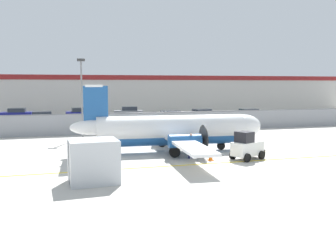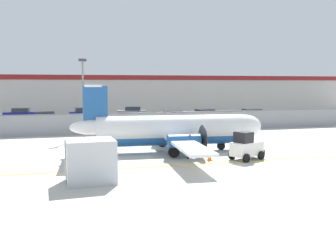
# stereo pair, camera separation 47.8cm
# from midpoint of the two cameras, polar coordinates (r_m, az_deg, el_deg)

# --- Properties ---
(ground_plane) EXTENTS (140.00, 140.00, 0.01)m
(ground_plane) POSITION_cam_midpoint_polar(r_m,az_deg,el_deg) (23.50, 4.58, -5.80)
(ground_plane) COLOR #BCB7AD
(perimeter_fence) EXTENTS (98.00, 0.10, 2.10)m
(perimeter_fence) POSITION_cam_midpoint_polar(r_m,az_deg,el_deg) (38.56, -3.78, 0.65)
(perimeter_fence) COLOR gray
(perimeter_fence) RESTS_ON ground
(parking_lot_strip) EXTENTS (98.00, 17.00, 0.12)m
(parking_lot_strip) POSITION_cam_midpoint_polar(r_m,az_deg,el_deg) (49.91, -6.57, 0.71)
(parking_lot_strip) COLOR #38383A
(parking_lot_strip) RESTS_ON ground
(background_building) EXTENTS (91.00, 8.10, 6.50)m
(background_building) POSITION_cam_midpoint_polar(r_m,az_deg,el_deg) (67.99, -9.17, 4.87)
(background_building) COLOR beige
(background_building) RESTS_ON ground
(commuter_airplane) EXTENTS (14.33, 16.07, 4.92)m
(commuter_airplane) POSITION_cam_midpoint_polar(r_m,az_deg,el_deg) (27.51, 0.59, -0.62)
(commuter_airplane) COLOR white
(commuter_airplane) RESTS_ON ground
(baggage_tug) EXTENTS (2.58, 2.09, 1.88)m
(baggage_tug) POSITION_cam_midpoint_polar(r_m,az_deg,el_deg) (25.24, 11.41, -3.10)
(baggage_tug) COLOR silver
(baggage_tug) RESTS_ON ground
(ground_crew_worker) EXTENTS (0.54, 0.35, 1.70)m
(ground_crew_worker) POSITION_cam_midpoint_polar(r_m,az_deg,el_deg) (25.07, 2.95, -2.82)
(ground_crew_worker) COLOR #191E4C
(ground_crew_worker) RESTS_ON ground
(cargo_container) EXTENTS (2.52, 2.15, 2.20)m
(cargo_container) POSITION_cam_midpoint_polar(r_m,az_deg,el_deg) (19.31, -11.99, -5.28)
(cargo_container) COLOR #B7BCC1
(cargo_container) RESTS_ON ground
(traffic_cone_near_left) EXTENTS (0.36, 0.36, 0.64)m
(traffic_cone_near_left) POSITION_cam_midpoint_polar(r_m,az_deg,el_deg) (23.87, -13.93, -5.03)
(traffic_cone_near_left) COLOR orange
(traffic_cone_near_left) RESTS_ON ground
(traffic_cone_near_right) EXTENTS (0.36, 0.36, 0.64)m
(traffic_cone_near_right) POSITION_cam_midpoint_polar(r_m,az_deg,el_deg) (24.62, 5.96, -4.52)
(traffic_cone_near_right) COLOR orange
(traffic_cone_near_right) RESTS_ON ground
(traffic_cone_far_left) EXTENTS (0.36, 0.36, 0.64)m
(traffic_cone_far_left) POSITION_cam_midpoint_polar(r_m,az_deg,el_deg) (29.29, -9.13, -2.82)
(traffic_cone_far_left) COLOR orange
(traffic_cone_far_left) RESTS_ON ground
(traffic_cone_far_right) EXTENTS (0.36, 0.36, 0.64)m
(traffic_cone_far_right) POSITION_cam_midpoint_polar(r_m,az_deg,el_deg) (22.59, -12.15, -5.63)
(traffic_cone_far_right) COLOR orange
(traffic_cone_far_right) RESTS_ON ground
(parked_car_0) EXTENTS (4.28, 2.17, 1.58)m
(parked_car_0) POSITION_cam_midpoint_polar(r_m,az_deg,el_deg) (55.72, -22.36, 1.72)
(parked_car_0) COLOR navy
(parked_car_0) RESTS_ON parking_lot_strip
(parked_car_1) EXTENTS (4.28, 2.17, 1.58)m
(parked_car_1) POSITION_cam_midpoint_polar(r_m,az_deg,el_deg) (47.93, -18.78, 1.18)
(parked_car_1) COLOR #B28C19
(parked_car_1) RESTS_ON parking_lot_strip
(parked_car_2) EXTENTS (4.29, 2.19, 1.58)m
(parked_car_2) POSITION_cam_midpoint_polar(r_m,az_deg,el_deg) (54.12, -13.38, 1.90)
(parked_car_2) COLOR navy
(parked_car_2) RESTS_ON parking_lot_strip
(parked_car_3) EXTENTS (4.38, 2.41, 1.58)m
(parked_car_3) POSITION_cam_midpoint_polar(r_m,az_deg,el_deg) (55.36, -6.24, 2.14)
(parked_car_3) COLOR gray
(parked_car_3) RESTS_ON parking_lot_strip
(parked_car_4) EXTENTS (4.28, 2.18, 1.58)m
(parked_car_4) POSITION_cam_midpoint_polar(r_m,az_deg,el_deg) (46.44, -0.03, 1.36)
(parked_car_4) COLOR gray
(parked_car_4) RESTS_ON parking_lot_strip
(parked_car_5) EXTENTS (4.39, 2.43, 1.58)m
(parked_car_5) POSITION_cam_midpoint_polar(r_m,az_deg,el_deg) (49.68, 4.80, 1.67)
(parked_car_5) COLOR black
(parked_car_5) RESTS_ON parking_lot_strip
(parked_car_6) EXTENTS (4.33, 2.28, 1.58)m
(parked_car_6) POSITION_cam_midpoint_polar(r_m,az_deg,el_deg) (51.14, 11.83, 1.69)
(parked_car_6) COLOR #19662D
(parked_car_6) RESTS_ON parking_lot_strip
(apron_light_pole) EXTENTS (0.70, 0.30, 7.27)m
(apron_light_pole) POSITION_cam_midpoint_polar(r_m,az_deg,el_deg) (35.31, -13.40, 5.15)
(apron_light_pole) COLOR slate
(apron_light_pole) RESTS_ON ground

